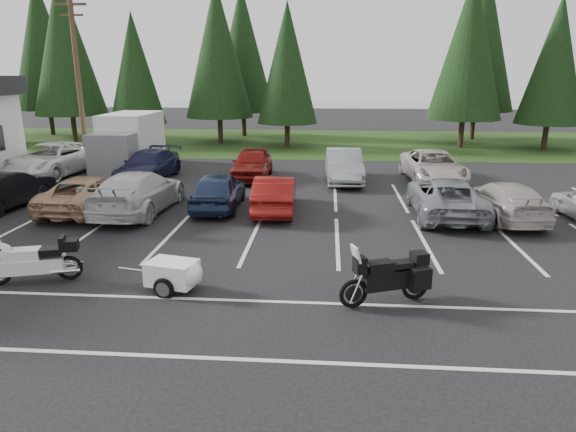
% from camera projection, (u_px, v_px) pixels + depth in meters
% --- Properties ---
extents(ground, '(120.00, 120.00, 0.00)m').
position_uv_depth(ground, '(230.00, 249.00, 15.31)').
color(ground, black).
rests_on(ground, ground).
extents(grass_strip, '(80.00, 16.00, 0.01)m').
position_uv_depth(grass_strip, '(290.00, 142.00, 38.33)').
color(grass_strip, '#213711').
rests_on(grass_strip, ground).
extents(lake_water, '(70.00, 50.00, 0.02)m').
position_uv_depth(lake_water, '(337.00, 111.00, 67.77)').
color(lake_water, gray).
rests_on(lake_water, ground).
extents(utility_pole, '(1.60, 0.26, 9.00)m').
position_uv_depth(utility_pole, '(78.00, 80.00, 26.28)').
color(utility_pole, '#473321').
rests_on(utility_pole, ground).
extents(box_truck, '(2.40, 5.60, 2.90)m').
position_uv_depth(box_truck, '(125.00, 142.00, 27.50)').
color(box_truck, silver).
rests_on(box_truck, ground).
extents(stall_markings, '(32.00, 16.00, 0.01)m').
position_uv_depth(stall_markings, '(241.00, 229.00, 17.23)').
color(stall_markings, silver).
rests_on(stall_markings, ground).
extents(conifer_2, '(5.10, 5.10, 11.89)m').
position_uv_depth(conifer_2, '(65.00, 44.00, 36.48)').
color(conifer_2, '#332316').
rests_on(conifer_2, ground).
extents(conifer_3, '(3.87, 3.87, 9.02)m').
position_uv_depth(conifer_3, '(135.00, 69.00, 35.18)').
color(conifer_3, '#332316').
rests_on(conifer_3, ground).
extents(conifer_4, '(4.80, 4.80, 11.17)m').
position_uv_depth(conifer_4, '(218.00, 50.00, 35.87)').
color(conifer_4, '#332316').
rests_on(conifer_4, ground).
extents(conifer_5, '(4.14, 4.14, 9.63)m').
position_uv_depth(conifer_5, '(287.00, 63.00, 34.49)').
color(conifer_5, '#332316').
rests_on(conifer_5, ground).
extents(conifer_6, '(4.93, 4.93, 11.48)m').
position_uv_depth(conifer_6, '(469.00, 46.00, 33.78)').
color(conifer_6, '#332316').
rests_on(conifer_6, ground).
extents(conifer_7, '(4.27, 4.27, 9.94)m').
position_uv_depth(conifer_7, '(555.00, 60.00, 33.33)').
color(conifer_7, '#332316').
rests_on(conifer_7, ground).
extents(conifer_back_a, '(5.28, 5.28, 12.30)m').
position_uv_depth(conifer_back_a, '(42.00, 44.00, 40.74)').
color(conifer_back_a, '#332316').
rests_on(conifer_back_a, ground).
extents(conifer_back_b, '(4.97, 4.97, 11.58)m').
position_uv_depth(conifer_back_b, '(242.00, 49.00, 40.14)').
color(conifer_back_b, '#332316').
rests_on(conifer_back_b, ground).
extents(conifer_back_c, '(5.50, 5.50, 12.81)m').
position_uv_depth(conifer_back_c, '(481.00, 38.00, 37.93)').
color(conifer_back_c, '#332316').
rests_on(conifer_back_c, ground).
extents(car_near_1, '(2.00, 4.59, 1.47)m').
position_uv_depth(car_near_1, '(4.00, 190.00, 19.71)').
color(car_near_1, black).
rests_on(car_near_1, ground).
extents(car_near_2, '(2.52, 5.02, 1.36)m').
position_uv_depth(car_near_2, '(90.00, 193.00, 19.35)').
color(car_near_2, tan).
rests_on(car_near_2, ground).
extents(car_near_3, '(2.44, 5.48, 1.56)m').
position_uv_depth(car_near_3, '(138.00, 192.00, 19.12)').
color(car_near_3, beige).
rests_on(car_near_3, ground).
extents(car_near_4, '(1.78, 4.23, 1.43)m').
position_uv_depth(car_near_4, '(218.00, 190.00, 19.70)').
color(car_near_4, '#1C2947').
rests_on(car_near_4, ground).
extents(car_near_5, '(1.61, 4.23, 1.38)m').
position_uv_depth(car_near_5, '(275.00, 194.00, 19.25)').
color(car_near_5, maroon).
rests_on(car_near_5, ground).
extents(car_near_6, '(2.51, 5.17, 1.42)m').
position_uv_depth(car_near_6, '(446.00, 197.00, 18.66)').
color(car_near_6, gray).
rests_on(car_near_6, ground).
extents(car_near_7, '(2.33, 4.79, 1.34)m').
position_uv_depth(car_near_7, '(504.00, 200.00, 18.31)').
color(car_near_7, '#B3ABA4').
rests_on(car_near_7, ground).
extents(car_far_0, '(3.27, 6.14, 1.64)m').
position_uv_depth(car_far_0, '(52.00, 159.00, 25.90)').
color(car_far_0, white).
rests_on(car_far_0, ground).
extents(car_far_1, '(2.37, 5.00, 1.41)m').
position_uv_depth(car_far_1, '(148.00, 165.00, 24.91)').
color(car_far_1, '#161637').
rests_on(car_far_1, ground).
extents(car_far_2, '(1.89, 4.47, 1.51)m').
position_uv_depth(car_far_2, '(252.00, 164.00, 25.14)').
color(car_far_2, maroon).
rests_on(car_far_2, ground).
extents(car_far_3, '(1.80, 4.71, 1.53)m').
position_uv_depth(car_far_3, '(344.00, 166.00, 24.44)').
color(car_far_3, gray).
rests_on(car_far_3, ground).
extents(car_far_4, '(2.75, 5.42, 1.47)m').
position_uv_depth(car_far_4, '(433.00, 166.00, 24.49)').
color(car_far_4, '#BEB6AE').
rests_on(car_far_4, ground).
extents(touring_motorcycle, '(2.66, 1.48, 1.41)m').
position_uv_depth(touring_motorcycle, '(32.00, 256.00, 12.73)').
color(touring_motorcycle, silver).
rests_on(touring_motorcycle, ground).
extents(cargo_trailer, '(1.82, 1.28, 0.77)m').
position_uv_depth(cargo_trailer, '(173.00, 276.00, 12.33)').
color(cargo_trailer, white).
rests_on(cargo_trailer, ground).
extents(adventure_motorcycle, '(2.60, 1.68, 1.50)m').
position_uv_depth(adventure_motorcycle, '(386.00, 273.00, 11.55)').
color(adventure_motorcycle, black).
rests_on(adventure_motorcycle, ground).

